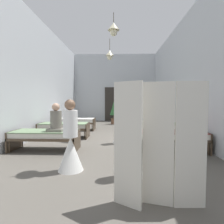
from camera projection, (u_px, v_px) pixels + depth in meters
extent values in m
cube|color=#59544C|center=(111.00, 139.00, 7.36)|extent=(6.34, 13.25, 0.10)
cube|color=silver|center=(115.00, 88.00, 13.63)|extent=(6.14, 0.20, 4.74)
cube|color=silver|center=(34.00, 77.00, 7.33)|extent=(0.20, 12.65, 4.74)
cube|color=silver|center=(189.00, 76.00, 7.11)|extent=(0.20, 12.65, 4.74)
cube|color=#2D2823|center=(115.00, 104.00, 13.58)|extent=(1.40, 0.06, 2.40)
cylinder|color=brown|center=(114.00, 17.00, 7.08)|extent=(0.02, 0.02, 0.36)
cone|color=beige|center=(114.00, 26.00, 7.10)|extent=(0.44, 0.44, 0.28)
sphere|color=beige|center=(114.00, 32.00, 7.12)|extent=(0.28, 0.28, 0.28)
cylinder|color=brown|center=(110.00, 44.00, 10.05)|extent=(0.02, 0.02, 0.62)
cone|color=beige|center=(110.00, 53.00, 10.07)|extent=(0.44, 0.44, 0.28)
sphere|color=beige|center=(110.00, 57.00, 10.09)|extent=(0.28, 0.28, 0.28)
cylinder|color=#473828|center=(9.00, 147.00, 5.20)|extent=(0.03, 0.03, 0.34)
cylinder|color=#473828|center=(23.00, 141.00, 5.92)|extent=(0.03, 0.03, 0.34)
cylinder|color=#473828|center=(72.00, 148.00, 5.13)|extent=(0.03, 0.03, 0.34)
cylinder|color=#473828|center=(78.00, 142.00, 5.85)|extent=(0.03, 0.03, 0.34)
cube|color=#473828|center=(45.00, 137.00, 5.51)|extent=(1.90, 0.84, 0.07)
cube|color=#473828|center=(14.00, 140.00, 5.55)|extent=(0.04, 0.84, 0.57)
cube|color=#473828|center=(77.00, 141.00, 5.48)|extent=(0.04, 0.84, 0.57)
cube|color=silver|center=(45.00, 134.00, 5.51)|extent=(1.82, 0.78, 0.14)
cube|color=slate|center=(45.00, 131.00, 5.50)|extent=(1.86, 0.82, 0.02)
cylinder|color=#473828|center=(142.00, 148.00, 5.06)|extent=(0.03, 0.03, 0.34)
cylinder|color=#473828|center=(139.00, 142.00, 5.78)|extent=(0.03, 0.03, 0.34)
cylinder|color=#473828|center=(208.00, 149.00, 4.99)|extent=(0.03, 0.03, 0.34)
cylinder|color=#473828|center=(197.00, 143.00, 5.71)|extent=(0.03, 0.03, 0.34)
cube|color=#473828|center=(171.00, 138.00, 5.37)|extent=(1.90, 0.84, 0.07)
cube|color=#473828|center=(139.00, 141.00, 5.41)|extent=(0.04, 0.84, 0.57)
cube|color=#473828|center=(205.00, 142.00, 5.34)|extent=(0.04, 0.84, 0.57)
cube|color=silver|center=(171.00, 135.00, 5.37)|extent=(1.82, 0.78, 0.14)
cube|color=#8C4C47|center=(172.00, 132.00, 5.36)|extent=(1.86, 0.82, 0.02)
cylinder|color=#473828|center=(39.00, 135.00, 7.10)|extent=(0.03, 0.03, 0.34)
cylinder|color=#473828|center=(46.00, 132.00, 7.81)|extent=(0.03, 0.03, 0.34)
cylinder|color=#473828|center=(85.00, 135.00, 7.03)|extent=(0.03, 0.03, 0.34)
cylinder|color=#473828|center=(88.00, 132.00, 7.75)|extent=(0.03, 0.03, 0.34)
cube|color=#473828|center=(64.00, 128.00, 7.41)|extent=(1.90, 0.84, 0.07)
cube|color=#473828|center=(41.00, 130.00, 7.45)|extent=(0.04, 0.84, 0.57)
cube|color=#473828|center=(88.00, 130.00, 7.38)|extent=(0.04, 0.84, 0.57)
cube|color=silver|center=(64.00, 125.00, 7.40)|extent=(1.82, 0.78, 0.14)
cube|color=slate|center=(64.00, 123.00, 7.40)|extent=(1.86, 0.82, 0.02)
cylinder|color=#473828|center=(136.00, 135.00, 6.96)|extent=(0.03, 0.03, 0.34)
cylinder|color=#473828|center=(134.00, 132.00, 7.67)|extent=(0.03, 0.03, 0.34)
cylinder|color=#473828|center=(184.00, 136.00, 6.89)|extent=(0.03, 0.03, 0.34)
cylinder|color=#473828|center=(178.00, 132.00, 7.61)|extent=(0.03, 0.03, 0.34)
cube|color=#473828|center=(158.00, 129.00, 7.27)|extent=(1.90, 0.84, 0.07)
cube|color=#473828|center=(134.00, 131.00, 7.31)|extent=(0.04, 0.84, 0.57)
cube|color=#473828|center=(182.00, 131.00, 7.24)|extent=(0.04, 0.84, 0.57)
cube|color=silver|center=(158.00, 126.00, 7.26)|extent=(1.82, 0.78, 0.14)
cube|color=slate|center=(158.00, 124.00, 7.26)|extent=(1.86, 0.82, 0.02)
cylinder|color=#473828|center=(56.00, 127.00, 8.99)|extent=(0.03, 0.03, 0.34)
cylinder|color=#473828|center=(60.00, 126.00, 9.71)|extent=(0.03, 0.03, 0.34)
cylinder|color=#473828|center=(92.00, 128.00, 8.92)|extent=(0.03, 0.03, 0.34)
cylinder|color=#473828|center=(94.00, 126.00, 9.64)|extent=(0.03, 0.03, 0.34)
cube|color=#473828|center=(75.00, 122.00, 9.30)|extent=(1.90, 0.84, 0.07)
cube|color=#473828|center=(57.00, 124.00, 9.34)|extent=(0.04, 0.84, 0.57)
cube|color=#473828|center=(94.00, 124.00, 9.27)|extent=(0.04, 0.84, 0.57)
cube|color=white|center=(75.00, 120.00, 9.30)|extent=(1.82, 0.78, 0.14)
cube|color=beige|center=(75.00, 119.00, 9.29)|extent=(1.86, 0.82, 0.02)
cylinder|color=#473828|center=(132.00, 128.00, 8.85)|extent=(0.03, 0.03, 0.34)
cylinder|color=#473828|center=(131.00, 126.00, 9.57)|extent=(0.03, 0.03, 0.34)
cylinder|color=#473828|center=(170.00, 128.00, 8.78)|extent=(0.03, 0.03, 0.34)
cylinder|color=#473828|center=(166.00, 126.00, 9.50)|extent=(0.03, 0.03, 0.34)
cube|color=#473828|center=(150.00, 123.00, 9.16)|extent=(1.90, 0.84, 0.07)
cube|color=#473828|center=(131.00, 124.00, 9.21)|extent=(0.04, 0.84, 0.57)
cube|color=#473828|center=(169.00, 125.00, 9.13)|extent=(0.04, 0.84, 0.57)
cube|color=white|center=(150.00, 121.00, 9.16)|extent=(1.82, 0.78, 0.14)
cube|color=slate|center=(150.00, 119.00, 9.15)|extent=(1.86, 0.82, 0.02)
cone|color=white|center=(130.00, 158.00, 3.60)|extent=(0.52, 0.52, 0.70)
cylinder|color=white|center=(131.00, 126.00, 3.57)|extent=(0.30, 0.30, 0.55)
sphere|color=#846047|center=(131.00, 105.00, 3.54)|extent=(0.22, 0.22, 0.22)
cone|color=white|center=(131.00, 101.00, 3.54)|extent=(0.18, 0.18, 0.10)
cone|color=white|center=(120.00, 133.00, 6.42)|extent=(0.52, 0.52, 0.70)
cylinder|color=white|center=(120.00, 115.00, 6.38)|extent=(0.30, 0.30, 0.55)
sphere|color=tan|center=(120.00, 103.00, 6.36)|extent=(0.22, 0.22, 0.22)
cone|color=white|center=(120.00, 101.00, 6.35)|extent=(0.18, 0.18, 0.10)
cone|color=white|center=(71.00, 154.00, 3.91)|extent=(0.52, 0.52, 0.70)
cylinder|color=white|center=(70.00, 124.00, 3.87)|extent=(0.30, 0.30, 0.55)
sphere|color=#846047|center=(70.00, 105.00, 3.85)|extent=(0.22, 0.22, 0.22)
cone|color=white|center=(70.00, 101.00, 3.84)|extent=(0.18, 0.18, 0.10)
cylinder|color=gray|center=(160.00, 121.00, 5.32)|extent=(0.32, 0.32, 0.58)
cube|color=gray|center=(159.00, 130.00, 5.33)|extent=(0.44, 0.44, 0.08)
sphere|color=#846047|center=(160.00, 107.00, 5.29)|extent=(0.22, 0.22, 0.22)
cylinder|color=slate|center=(56.00, 121.00, 5.40)|extent=(0.32, 0.32, 0.58)
cube|color=slate|center=(56.00, 130.00, 5.42)|extent=(0.44, 0.44, 0.08)
sphere|color=tan|center=(56.00, 107.00, 5.38)|extent=(0.22, 0.22, 0.22)
cylinder|color=brown|center=(114.00, 121.00, 11.67)|extent=(0.38, 0.38, 0.36)
cylinder|color=brown|center=(114.00, 117.00, 11.65)|extent=(0.06, 0.06, 0.20)
cone|color=#2D6633|center=(114.00, 108.00, 11.62)|extent=(0.51, 0.51, 0.87)
cube|color=silver|center=(128.00, 145.00, 2.54)|extent=(0.37, 0.25, 1.70)
cube|color=silver|center=(158.00, 144.00, 2.59)|extent=(0.41, 0.13, 1.70)
cube|color=silver|center=(191.00, 145.00, 2.51)|extent=(0.42, 0.05, 1.70)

